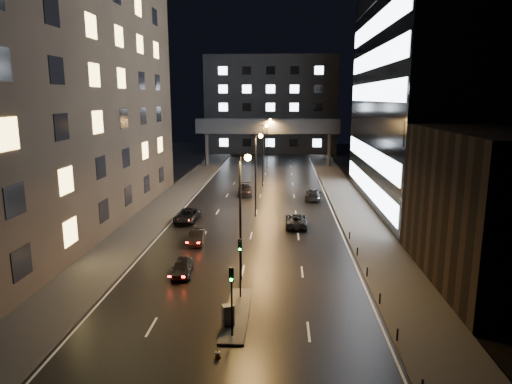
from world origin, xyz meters
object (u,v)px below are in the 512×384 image
at_px(car_away_a, 182,267).
at_px(car_away_b, 197,237).
at_px(car_away_c, 187,216).
at_px(car_away_d, 245,190).
at_px(car_toward_a, 296,220).
at_px(car_toward_b, 313,194).
at_px(utility_cabinet, 228,315).

bearing_deg(car_away_a, car_away_b, 87.18).
xyz_separation_m(car_away_a, car_away_c, (-2.99, 16.42, 0.05)).
height_order(car_away_d, car_toward_a, car_away_d).
bearing_deg(car_away_d, car_toward_b, -20.53).
distance_m(car_away_d, utility_cabinet, 40.58).
distance_m(car_away_d, car_toward_a, 18.46).
height_order(car_toward_a, car_toward_b, car_toward_b).
bearing_deg(car_away_a, car_away_c, 94.92).
relative_size(car_away_a, car_toward_b, 0.75).
xyz_separation_m(car_away_d, car_toward_a, (7.24, -16.98, -0.02)).
relative_size(car_away_d, utility_cabinet, 3.83).
relative_size(car_away_a, utility_cabinet, 2.95).
xyz_separation_m(car_away_a, car_toward_a, (9.79, 15.16, 0.05)).
bearing_deg(car_away_d, car_toward_a, -71.20).
relative_size(car_toward_a, utility_cabinet, 3.89).
xyz_separation_m(car_away_d, utility_cabinet, (2.25, -40.52, 0.08)).
distance_m(car_away_b, car_away_d, 23.85).
distance_m(car_away_d, car_toward_b, 10.46).
bearing_deg(car_away_c, utility_cabinet, -69.38).
bearing_deg(car_away_d, car_away_b, -101.37).
distance_m(car_away_c, car_away_d, 16.66).
relative_size(car_away_a, car_away_c, 0.75).
distance_m(car_away_c, utility_cabinet, 26.00).
relative_size(car_away_a, car_toward_a, 0.76).
height_order(car_toward_a, utility_cabinet, utility_cabinet).
bearing_deg(car_away_a, utility_cabinet, -65.58).
bearing_deg(car_away_a, car_toward_a, 51.74).
distance_m(car_away_b, car_toward_b, 24.47).
xyz_separation_m(car_away_b, car_away_c, (-2.61, 7.96, 0.06)).
bearing_deg(car_away_b, car_toward_b, 52.51).
distance_m(car_toward_a, car_toward_b, 14.33).
relative_size(car_away_c, car_toward_b, 0.99).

